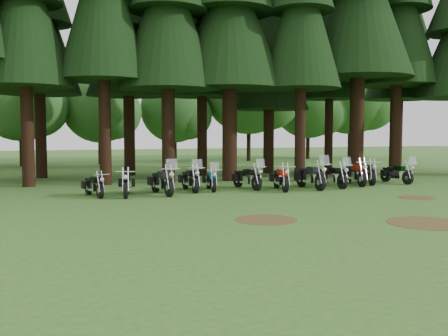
{
  "coord_description": "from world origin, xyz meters",
  "views": [
    {
      "loc": [
        -8.9,
        -15.03,
        2.52
      ],
      "look_at": [
        -1.82,
        5.0,
        1.0
      ],
      "focal_mm": 40.0,
      "sensor_mm": 36.0,
      "label": 1
    }
  ],
  "objects_px": {
    "motorcycle_6": "(281,179)",
    "motorcycle_11": "(397,174)",
    "motorcycle_7": "(311,177)",
    "motorcycle_5": "(247,178)",
    "motorcycle_8": "(332,177)",
    "motorcycle_9": "(355,174)",
    "motorcycle_4": "(211,181)",
    "motorcycle_0": "(94,186)",
    "motorcycle_3": "(190,180)",
    "motorcycle_1": "(126,185)",
    "motorcycle_2": "(162,182)",
    "motorcycle_10": "(367,174)"
  },
  "relations": [
    {
      "from": "motorcycle_6",
      "to": "motorcycle_11",
      "type": "xyz_separation_m",
      "value": [
        6.79,
        0.85,
        -0.02
      ]
    },
    {
      "from": "motorcycle_6",
      "to": "motorcycle_7",
      "type": "relative_size",
      "value": 0.92
    },
    {
      "from": "motorcycle_5",
      "to": "motorcycle_6",
      "type": "distance_m",
      "value": 1.53
    },
    {
      "from": "motorcycle_8",
      "to": "motorcycle_9",
      "type": "height_order",
      "value": "motorcycle_8"
    },
    {
      "from": "motorcycle_4",
      "to": "motorcycle_11",
      "type": "xyz_separation_m",
      "value": [
        9.68,
        -0.09,
        0.03
      ]
    },
    {
      "from": "motorcycle_0",
      "to": "motorcycle_8",
      "type": "distance_m",
      "value": 10.61
    },
    {
      "from": "motorcycle_3",
      "to": "motorcycle_11",
      "type": "xyz_separation_m",
      "value": [
        10.6,
        -0.15,
        -0.02
      ]
    },
    {
      "from": "motorcycle_5",
      "to": "motorcycle_7",
      "type": "bearing_deg",
      "value": -29.3
    },
    {
      "from": "motorcycle_3",
      "to": "motorcycle_11",
      "type": "height_order",
      "value": "motorcycle_3"
    },
    {
      "from": "motorcycle_1",
      "to": "motorcycle_5",
      "type": "height_order",
      "value": "motorcycle_5"
    },
    {
      "from": "motorcycle_3",
      "to": "motorcycle_11",
      "type": "distance_m",
      "value": 10.6
    },
    {
      "from": "motorcycle_7",
      "to": "motorcycle_8",
      "type": "height_order",
      "value": "motorcycle_7"
    },
    {
      "from": "motorcycle_0",
      "to": "motorcycle_2",
      "type": "relative_size",
      "value": 0.8
    },
    {
      "from": "motorcycle_7",
      "to": "motorcycle_9",
      "type": "xyz_separation_m",
      "value": [
        2.76,
        0.68,
        -0.01
      ]
    },
    {
      "from": "motorcycle_11",
      "to": "motorcycle_2",
      "type": "bearing_deg",
      "value": 177.72
    },
    {
      "from": "motorcycle_3",
      "to": "motorcycle_4",
      "type": "distance_m",
      "value": 0.93
    },
    {
      "from": "motorcycle_4",
      "to": "motorcycle_10",
      "type": "xyz_separation_m",
      "value": [
        8.08,
        0.13,
        0.06
      ]
    },
    {
      "from": "motorcycle_0",
      "to": "motorcycle_11",
      "type": "xyz_separation_m",
      "value": [
        14.66,
        0.34,
        0.06
      ]
    },
    {
      "from": "motorcycle_1",
      "to": "motorcycle_2",
      "type": "bearing_deg",
      "value": 9.4
    },
    {
      "from": "motorcycle_0",
      "to": "motorcycle_8",
      "type": "height_order",
      "value": "motorcycle_8"
    },
    {
      "from": "motorcycle_0",
      "to": "motorcycle_2",
      "type": "distance_m",
      "value": 2.68
    },
    {
      "from": "motorcycle_3",
      "to": "motorcycle_9",
      "type": "height_order",
      "value": "motorcycle_3"
    },
    {
      "from": "motorcycle_9",
      "to": "motorcycle_11",
      "type": "xyz_separation_m",
      "value": [
        2.52,
        0.11,
        -0.05
      ]
    },
    {
      "from": "motorcycle_5",
      "to": "motorcycle_2",
      "type": "bearing_deg",
      "value": 179.93
    },
    {
      "from": "motorcycle_7",
      "to": "motorcycle_1",
      "type": "bearing_deg",
      "value": 179.11
    },
    {
      "from": "motorcycle_10",
      "to": "motorcycle_11",
      "type": "xyz_separation_m",
      "value": [
        1.59,
        -0.22,
        -0.03
      ]
    },
    {
      "from": "motorcycle_5",
      "to": "motorcycle_8",
      "type": "bearing_deg",
      "value": -21.21
    },
    {
      "from": "motorcycle_5",
      "to": "motorcycle_6",
      "type": "height_order",
      "value": "motorcycle_5"
    },
    {
      "from": "motorcycle_2",
      "to": "motorcycle_4",
      "type": "height_order",
      "value": "motorcycle_2"
    },
    {
      "from": "motorcycle_9",
      "to": "motorcycle_4",
      "type": "bearing_deg",
      "value": -170.1
    },
    {
      "from": "motorcycle_1",
      "to": "motorcycle_11",
      "type": "relative_size",
      "value": 1.0
    },
    {
      "from": "motorcycle_11",
      "to": "motorcycle_7",
      "type": "bearing_deg",
      "value": -176.75
    },
    {
      "from": "motorcycle_5",
      "to": "motorcycle_3",
      "type": "bearing_deg",
      "value": 168.64
    },
    {
      "from": "motorcycle_1",
      "to": "motorcycle_10",
      "type": "bearing_deg",
      "value": 14.23
    },
    {
      "from": "motorcycle_8",
      "to": "motorcycle_10",
      "type": "height_order",
      "value": "motorcycle_8"
    },
    {
      "from": "motorcycle_7",
      "to": "motorcycle_8",
      "type": "relative_size",
      "value": 1.07
    },
    {
      "from": "motorcycle_0",
      "to": "motorcycle_3",
      "type": "bearing_deg",
      "value": -7.1
    },
    {
      "from": "motorcycle_7",
      "to": "motorcycle_11",
      "type": "distance_m",
      "value": 5.35
    },
    {
      "from": "motorcycle_4",
      "to": "motorcycle_6",
      "type": "xyz_separation_m",
      "value": [
        2.89,
        -0.94,
        0.05
      ]
    },
    {
      "from": "motorcycle_0",
      "to": "motorcycle_9",
      "type": "height_order",
      "value": "motorcycle_9"
    },
    {
      "from": "motorcycle_7",
      "to": "motorcycle_10",
      "type": "height_order",
      "value": "motorcycle_7"
    },
    {
      "from": "motorcycle_0",
      "to": "motorcycle_10",
      "type": "height_order",
      "value": "motorcycle_10"
    },
    {
      "from": "motorcycle_2",
      "to": "motorcycle_11",
      "type": "xyz_separation_m",
      "value": [
        12.0,
        0.63,
        -0.04
      ]
    },
    {
      "from": "motorcycle_2",
      "to": "motorcycle_3",
      "type": "distance_m",
      "value": 1.61
    },
    {
      "from": "motorcycle_2",
      "to": "motorcycle_9",
      "type": "distance_m",
      "value": 9.49
    },
    {
      "from": "motorcycle_2",
      "to": "motorcycle_11",
      "type": "bearing_deg",
      "value": -3.99
    },
    {
      "from": "motorcycle_8",
      "to": "motorcycle_11",
      "type": "xyz_separation_m",
      "value": [
        4.05,
        0.62,
        -0.03
      ]
    },
    {
      "from": "motorcycle_3",
      "to": "motorcycle_7",
      "type": "distance_m",
      "value": 5.4
    },
    {
      "from": "motorcycle_1",
      "to": "motorcycle_10",
      "type": "relative_size",
      "value": 0.96
    },
    {
      "from": "motorcycle_10",
      "to": "motorcycle_11",
      "type": "height_order",
      "value": "motorcycle_11"
    }
  ]
}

